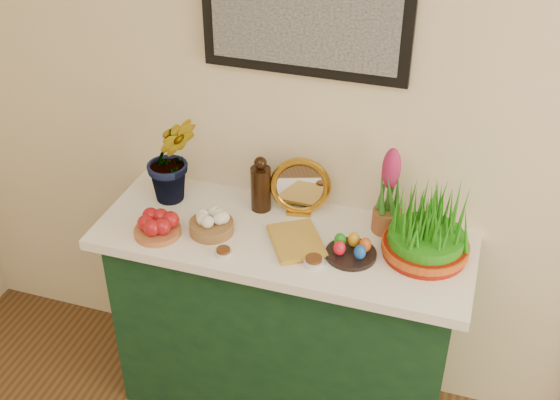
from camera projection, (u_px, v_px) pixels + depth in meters
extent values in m
cube|color=beige|center=(416.00, 108.00, 2.43)|extent=(4.00, 0.04, 2.70)
cube|color=#A5A5A5|center=(304.00, 0.00, 2.31)|extent=(0.66, 0.01, 0.46)
cube|color=#163E1E|center=(284.00, 326.00, 2.85)|extent=(1.30, 0.45, 0.85)
cube|color=white|center=(284.00, 238.00, 2.61)|extent=(1.40, 0.55, 0.04)
imported|color=#2D6F1E|center=(171.00, 145.00, 2.66)|extent=(0.31, 0.30, 0.49)
cylinder|color=#AB6136|center=(158.00, 232.00, 2.58)|extent=(0.20, 0.20, 0.02)
cylinder|color=olive|center=(211.00, 227.00, 2.59)|extent=(0.21, 0.21, 0.04)
cylinder|color=black|center=(261.00, 189.00, 2.69)|extent=(0.08, 0.08, 0.18)
sphere|color=black|center=(260.00, 163.00, 2.62)|extent=(0.05, 0.05, 0.05)
cube|color=#B58326|center=(299.00, 212.00, 2.70)|extent=(0.10, 0.06, 0.01)
torus|color=#B58326|center=(300.00, 186.00, 2.65)|extent=(0.24, 0.10, 0.24)
cylinder|color=silver|center=(300.00, 187.00, 2.65)|extent=(0.18, 0.06, 0.18)
imported|color=gold|center=(273.00, 244.00, 2.52)|extent=(0.25, 0.28, 0.03)
cylinder|color=silver|center=(223.00, 253.00, 2.49)|extent=(0.06, 0.06, 0.02)
cylinder|color=#592D14|center=(223.00, 250.00, 2.48)|extent=(0.05, 0.05, 0.01)
cylinder|color=silver|center=(314.00, 262.00, 2.44)|extent=(0.07, 0.07, 0.02)
cylinder|color=#592D14|center=(314.00, 259.00, 2.43)|extent=(0.06, 0.06, 0.01)
cylinder|color=black|center=(351.00, 254.00, 2.48)|extent=(0.19, 0.19, 0.02)
ellipsoid|color=red|center=(340.00, 248.00, 2.44)|extent=(0.04, 0.04, 0.06)
ellipsoid|color=#184EAA|center=(360.00, 252.00, 2.43)|extent=(0.04, 0.04, 0.06)
ellipsoid|color=orange|center=(354.00, 240.00, 2.49)|extent=(0.04, 0.04, 0.06)
ellipsoid|color=#218919|center=(340.00, 240.00, 2.48)|extent=(0.04, 0.04, 0.06)
ellipsoid|color=#DB5919|center=(365.00, 245.00, 2.46)|extent=(0.04, 0.04, 0.06)
cylinder|color=brown|center=(386.00, 220.00, 2.59)|extent=(0.11, 0.11, 0.09)
ellipsoid|color=#B52465|center=(391.00, 169.00, 2.47)|extent=(0.07, 0.07, 0.16)
cylinder|color=maroon|center=(425.00, 248.00, 2.48)|extent=(0.30, 0.30, 0.05)
cylinder|color=maroon|center=(425.00, 246.00, 2.47)|extent=(0.31, 0.31, 0.03)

